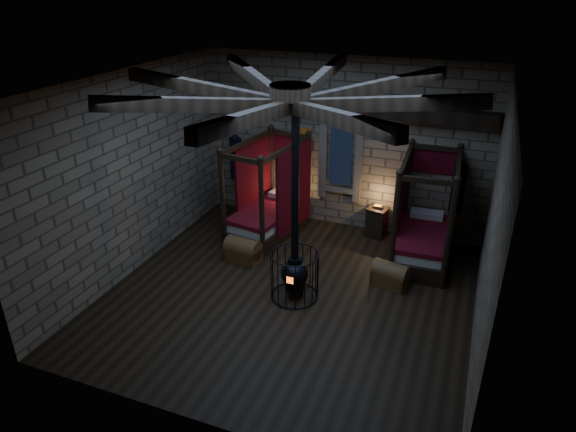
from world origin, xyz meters
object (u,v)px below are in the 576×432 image
(bed_right, at_px, (423,234))
(trunk_right, at_px, (390,275))
(stove, at_px, (295,270))
(trunk_left, at_px, (243,251))
(bed_left, at_px, (269,212))

(bed_right, xyz_separation_m, trunk_right, (-0.43, -1.41, -0.35))
(bed_right, bearing_deg, stove, -132.68)
(trunk_left, bearing_deg, bed_right, 31.34)
(bed_right, height_order, stove, stove)
(bed_right, bearing_deg, trunk_left, -159.00)
(trunk_left, relative_size, trunk_right, 1.04)
(bed_left, xyz_separation_m, trunk_left, (-0.01, -1.49, -0.33))
(stove, bearing_deg, bed_left, 123.21)
(trunk_left, bearing_deg, trunk_right, 11.26)
(trunk_left, distance_m, stove, 1.85)
(bed_left, bearing_deg, trunk_right, -12.81)
(bed_right, height_order, trunk_left, bed_right)
(bed_right, height_order, trunk_right, bed_right)
(bed_left, distance_m, trunk_left, 1.52)
(bed_left, height_order, stove, stove)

